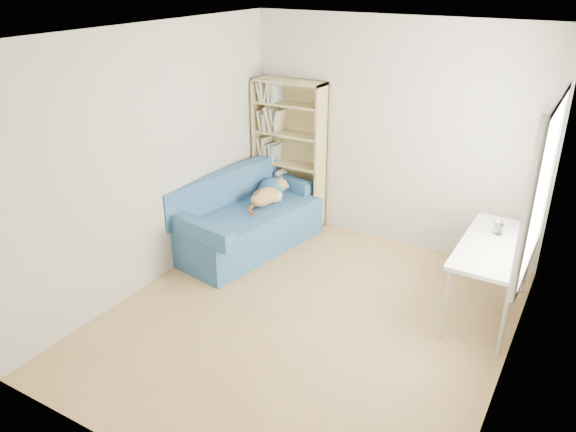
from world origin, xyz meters
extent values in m
plane|color=#A8824C|center=(0.00, 0.00, 0.00)|extent=(4.00, 4.00, 0.00)
cube|color=silver|center=(0.00, 2.00, 1.30)|extent=(3.50, 0.04, 2.60)
cube|color=silver|center=(0.00, -2.00, 1.30)|extent=(3.50, 0.04, 2.60)
cube|color=silver|center=(-1.75, 0.00, 1.30)|extent=(0.04, 4.00, 2.60)
cube|color=silver|center=(1.75, 0.00, 1.30)|extent=(0.04, 4.00, 2.60)
cube|color=white|center=(0.00, 0.00, 2.60)|extent=(3.50, 4.00, 0.04)
cube|color=white|center=(1.75, 0.60, 1.50)|extent=(0.01, 1.20, 1.30)
cube|color=navy|center=(-1.31, 0.96, 0.22)|extent=(1.14, 1.90, 0.45)
cube|color=navy|center=(-1.65, 0.96, 0.66)|extent=(0.47, 1.79, 0.44)
cube|color=navy|center=(-1.31, 1.78, 0.55)|extent=(0.86, 0.30, 0.20)
cube|color=navy|center=(-1.31, 0.15, 0.55)|extent=(0.86, 0.30, 0.20)
cube|color=navy|center=(-1.29, 0.96, 0.47)|extent=(1.10, 1.76, 0.05)
ellipsoid|color=#2A5588|center=(-1.30, 1.49, 0.57)|extent=(0.32, 0.36, 0.24)
ellipsoid|color=#AB6013|center=(-1.21, 1.20, 0.58)|extent=(0.26, 0.46, 0.18)
ellipsoid|color=silver|center=(-1.15, 1.33, 0.56)|extent=(0.15, 0.20, 0.11)
ellipsoid|color=#3C2110|center=(-1.24, 1.15, 0.63)|extent=(0.15, 0.23, 0.09)
sphere|color=#AB6013|center=(-1.19, 1.53, 0.63)|extent=(0.16, 0.16, 0.16)
cone|color=#AB6013|center=(-1.21, 1.57, 0.70)|extent=(0.07, 0.07, 0.08)
cone|color=#AB6013|center=(-1.21, 1.49, 0.70)|extent=(0.07, 0.07, 0.08)
cylinder|color=#27C463|center=(-1.20, 1.45, 0.61)|extent=(0.13, 0.04, 0.13)
cylinder|color=#3C2110|center=(-1.23, 0.94, 0.55)|extent=(0.10, 0.18, 0.06)
cube|color=tan|center=(-1.70, 1.84, 0.91)|extent=(0.03, 0.28, 1.83)
cube|color=tan|center=(-0.81, 1.84, 0.91)|extent=(0.03, 0.28, 1.83)
cube|color=tan|center=(-1.25, 1.84, 1.81)|extent=(0.91, 0.28, 0.03)
cube|color=tan|center=(-1.25, 1.84, 0.01)|extent=(0.91, 0.28, 0.03)
cube|color=tan|center=(-1.25, 1.97, 0.91)|extent=(0.91, 0.02, 1.83)
cube|color=white|center=(1.43, 0.95, 0.73)|extent=(0.59, 1.29, 0.04)
cylinder|color=silver|center=(1.68, 1.55, 0.35)|extent=(0.04, 0.04, 0.71)
cylinder|color=silver|center=(1.68, 0.36, 0.35)|extent=(0.04, 0.04, 0.71)
cylinder|color=silver|center=(1.19, 1.55, 0.35)|extent=(0.04, 0.04, 0.71)
cylinder|color=silver|center=(1.19, 0.36, 0.35)|extent=(0.04, 0.04, 0.71)
cylinder|color=white|center=(1.41, 1.18, 0.80)|extent=(0.09, 0.09, 0.10)
camera|label=1|loc=(2.09, -3.93, 3.09)|focal=35.00mm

